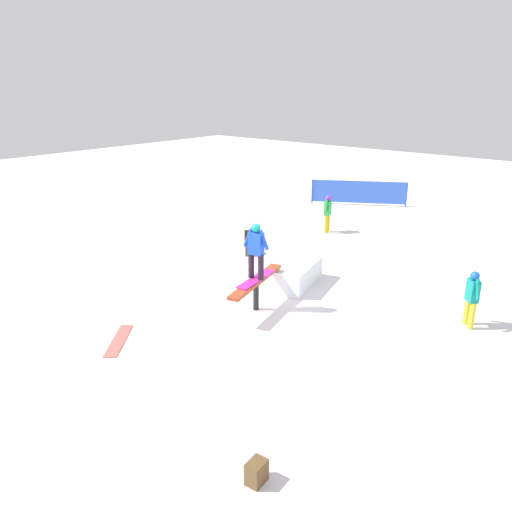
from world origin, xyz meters
The scene contains 10 objects.
ground_plane centered at (0.00, 0.00, 0.00)m, with size 60.00×60.00×0.00m, color white.
rail_feature centered at (0.00, 0.00, 0.67)m, with size 2.40×0.84×0.79m.
snow_kicker_ramp centered at (-1.81, -0.44, 0.32)m, with size 1.80×1.50×0.63m, color white.
main_rider_on_rail centered at (0.00, 0.00, 1.48)m, with size 1.42×0.70×1.39m.
bystander_green centered at (-6.80, -2.23, 0.78)m, with size 0.58×0.27×1.38m.
bystander_teal centered at (-2.40, 4.28, 0.75)m, with size 0.49×0.47×1.34m.
loose_snowboard_coral centered at (3.10, -1.27, 0.01)m, with size 1.43×0.28×0.02m, color #EB6A5E.
folding_chair centered at (-3.03, -2.70, 0.41)m, with size 0.62×0.62×0.88m.
backpack_on_snow centered at (4.29, 3.57, 0.17)m, with size 0.30×0.22×0.34m, color brown.
safety_fence centered at (-11.37, -3.44, 0.60)m, with size 2.15×3.66×1.10m.
Camera 1 is at (8.54, 7.09, 5.27)m, focal length 35.00 mm.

